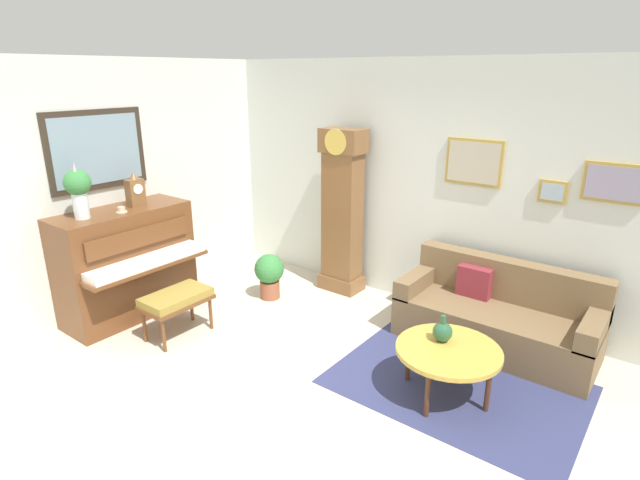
{
  "coord_description": "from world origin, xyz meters",
  "views": [
    {
      "loc": [
        2.63,
        -2.75,
        2.65
      ],
      "look_at": [
        -0.32,
        1.11,
        1.01
      ],
      "focal_mm": 28.09,
      "sensor_mm": 36.0,
      "label": 1
    }
  ],
  "objects_px": {
    "couch": "(497,316)",
    "mantel_clock": "(135,191)",
    "flower_vase": "(78,188)",
    "teacup": "(121,210)",
    "grandfather_clock": "(342,216)",
    "coffee_table": "(448,352)",
    "green_jug": "(442,332)",
    "piano": "(127,263)",
    "piano_bench": "(176,300)",
    "potted_plant": "(269,273)"
  },
  "relations": [
    {
      "from": "couch",
      "to": "mantel_clock",
      "type": "xyz_separation_m",
      "value": [
        -3.53,
        -1.65,
        1.09
      ]
    },
    {
      "from": "flower_vase",
      "to": "teacup",
      "type": "relative_size",
      "value": 5.0
    },
    {
      "from": "grandfather_clock",
      "to": "coffee_table",
      "type": "bearing_deg",
      "value": -32.72
    },
    {
      "from": "coffee_table",
      "to": "green_jug",
      "type": "height_order",
      "value": "green_jug"
    },
    {
      "from": "mantel_clock",
      "to": "flower_vase",
      "type": "relative_size",
      "value": 0.66
    },
    {
      "from": "mantel_clock",
      "to": "flower_vase",
      "type": "distance_m",
      "value": 0.64
    },
    {
      "from": "coffee_table",
      "to": "flower_vase",
      "type": "height_order",
      "value": "flower_vase"
    },
    {
      "from": "piano",
      "to": "piano_bench",
      "type": "xyz_separation_m",
      "value": [
        0.83,
        0.01,
        -0.22
      ]
    },
    {
      "from": "teacup",
      "to": "grandfather_clock",
      "type": "bearing_deg",
      "value": 56.24
    },
    {
      "from": "green_jug",
      "to": "mantel_clock",
      "type": "bearing_deg",
      "value": -169.48
    },
    {
      "from": "grandfather_clock",
      "to": "green_jug",
      "type": "height_order",
      "value": "grandfather_clock"
    },
    {
      "from": "couch",
      "to": "coffee_table",
      "type": "relative_size",
      "value": 2.16
    },
    {
      "from": "piano",
      "to": "mantel_clock",
      "type": "xyz_separation_m",
      "value": [
        0.0,
        0.2,
        0.78
      ]
    },
    {
      "from": "green_jug",
      "to": "potted_plant",
      "type": "distance_m",
      "value": 2.48
    },
    {
      "from": "couch",
      "to": "potted_plant",
      "type": "height_order",
      "value": "couch"
    },
    {
      "from": "piano",
      "to": "mantel_clock",
      "type": "relative_size",
      "value": 3.79
    },
    {
      "from": "potted_plant",
      "to": "coffee_table",
      "type": "bearing_deg",
      "value": -11.7
    },
    {
      "from": "piano",
      "to": "mantel_clock",
      "type": "height_order",
      "value": "mantel_clock"
    },
    {
      "from": "piano",
      "to": "grandfather_clock",
      "type": "height_order",
      "value": "grandfather_clock"
    },
    {
      "from": "piano_bench",
      "to": "teacup",
      "type": "bearing_deg",
      "value": -175.49
    },
    {
      "from": "flower_vase",
      "to": "couch",
      "type": "bearing_deg",
      "value": 32.76
    },
    {
      "from": "piano_bench",
      "to": "potted_plant",
      "type": "distance_m",
      "value": 1.27
    },
    {
      "from": "flower_vase",
      "to": "green_jug",
      "type": "relative_size",
      "value": 2.42
    },
    {
      "from": "mantel_clock",
      "to": "potted_plant",
      "type": "xyz_separation_m",
      "value": [
        0.95,
        1.07,
        -1.08
      ]
    },
    {
      "from": "grandfather_clock",
      "to": "potted_plant",
      "type": "xyz_separation_m",
      "value": [
        -0.54,
        -0.76,
        -0.64
      ]
    },
    {
      "from": "coffee_table",
      "to": "flower_vase",
      "type": "bearing_deg",
      "value": -161.5
    },
    {
      "from": "couch",
      "to": "potted_plant",
      "type": "bearing_deg",
      "value": -167.33
    },
    {
      "from": "piano_bench",
      "to": "teacup",
      "type": "distance_m",
      "value": 1.12
    },
    {
      "from": "green_jug",
      "to": "potted_plant",
      "type": "xyz_separation_m",
      "value": [
        -2.43,
        0.44,
        -0.22
      ]
    },
    {
      "from": "couch",
      "to": "coffee_table",
      "type": "bearing_deg",
      "value": -92.16
    },
    {
      "from": "coffee_table",
      "to": "potted_plant",
      "type": "height_order",
      "value": "potted_plant"
    },
    {
      "from": "grandfather_clock",
      "to": "mantel_clock",
      "type": "height_order",
      "value": "grandfather_clock"
    },
    {
      "from": "piano_bench",
      "to": "flower_vase",
      "type": "height_order",
      "value": "flower_vase"
    },
    {
      "from": "green_jug",
      "to": "potted_plant",
      "type": "bearing_deg",
      "value": 169.69
    },
    {
      "from": "coffee_table",
      "to": "mantel_clock",
      "type": "height_order",
      "value": "mantel_clock"
    },
    {
      "from": "coffee_table",
      "to": "piano_bench",
      "type": "bearing_deg",
      "value": -164.49
    },
    {
      "from": "piano",
      "to": "potted_plant",
      "type": "distance_m",
      "value": 1.62
    },
    {
      "from": "mantel_clock",
      "to": "green_jug",
      "type": "distance_m",
      "value": 3.55
    },
    {
      "from": "green_jug",
      "to": "couch",
      "type": "bearing_deg",
      "value": 82.15
    },
    {
      "from": "teacup",
      "to": "green_jug",
      "type": "xyz_separation_m",
      "value": [
        3.29,
        0.88,
        -0.72
      ]
    },
    {
      "from": "grandfather_clock",
      "to": "green_jug",
      "type": "relative_size",
      "value": 8.46
    },
    {
      "from": "piano_bench",
      "to": "green_jug",
      "type": "xyz_separation_m",
      "value": [
        2.56,
        0.82,
        0.13
      ]
    },
    {
      "from": "coffee_table",
      "to": "teacup",
      "type": "xyz_separation_m",
      "value": [
        -3.38,
        -0.8,
        0.84
      ]
    },
    {
      "from": "piano",
      "to": "flower_vase",
      "type": "xyz_separation_m",
      "value": [
        0.0,
        -0.42,
        0.93
      ]
    },
    {
      "from": "teacup",
      "to": "green_jug",
      "type": "relative_size",
      "value": 0.48
    },
    {
      "from": "piano_bench",
      "to": "grandfather_clock",
      "type": "height_order",
      "value": "grandfather_clock"
    },
    {
      "from": "mantel_clock",
      "to": "green_jug",
      "type": "xyz_separation_m",
      "value": [
        3.39,
        0.63,
        -0.87
      ]
    },
    {
      "from": "flower_vase",
      "to": "green_jug",
      "type": "height_order",
      "value": "flower_vase"
    },
    {
      "from": "potted_plant",
      "to": "grandfather_clock",
      "type": "bearing_deg",
      "value": 54.64
    },
    {
      "from": "couch",
      "to": "coffee_table",
      "type": "xyz_separation_m",
      "value": [
        -0.04,
        -1.1,
        0.11
      ]
    }
  ]
}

